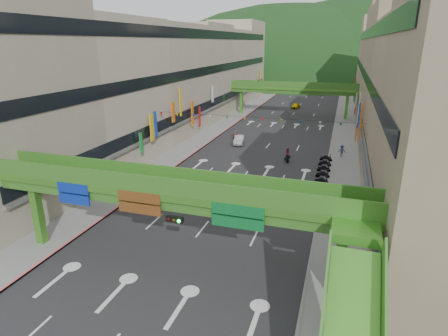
{
  "coord_description": "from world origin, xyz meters",
  "views": [
    {
      "loc": [
        10.26,
        -14.25,
        14.9
      ],
      "look_at": [
        0.0,
        18.0,
        3.5
      ],
      "focal_mm": 30.0,
      "sensor_mm": 36.0,
      "label": 1
    }
  ],
  "objects_px": {
    "scooter_rider_near": "(217,207)",
    "pedestrian_red": "(326,217)",
    "scooter_rider_mid": "(287,155)",
    "car_silver": "(239,140)",
    "car_yellow": "(296,106)",
    "overpass_near": "(177,205)"
  },
  "relations": [
    {
      "from": "scooter_rider_near",
      "to": "car_yellow",
      "type": "distance_m",
      "value": 60.86
    },
    {
      "from": "scooter_rider_near",
      "to": "car_yellow",
      "type": "xyz_separation_m",
      "value": [
        -0.85,
        60.85,
        -0.33
      ]
    },
    {
      "from": "scooter_rider_near",
      "to": "car_yellow",
      "type": "bearing_deg",
      "value": 90.8
    },
    {
      "from": "pedestrian_red",
      "to": "car_yellow",
      "type": "bearing_deg",
      "value": 72.57
    },
    {
      "from": "scooter_rider_mid",
      "to": "pedestrian_red",
      "type": "distance_m",
      "value": 18.03
    },
    {
      "from": "car_yellow",
      "to": "pedestrian_red",
      "type": "distance_m",
      "value": 60.5
    },
    {
      "from": "car_silver",
      "to": "pedestrian_red",
      "type": "bearing_deg",
      "value": -67.38
    },
    {
      "from": "car_yellow",
      "to": "pedestrian_red",
      "type": "height_order",
      "value": "pedestrian_red"
    },
    {
      "from": "overpass_near",
      "to": "car_yellow",
      "type": "xyz_separation_m",
      "value": [
        -1.35,
        70.03,
        -4.59
      ]
    },
    {
      "from": "scooter_rider_mid",
      "to": "pedestrian_red",
      "type": "bearing_deg",
      "value": -71.17
    },
    {
      "from": "scooter_rider_mid",
      "to": "car_silver",
      "type": "distance_m",
      "value": 10.85
    },
    {
      "from": "car_silver",
      "to": "car_yellow",
      "type": "height_order",
      "value": "car_silver"
    },
    {
      "from": "scooter_rider_near",
      "to": "pedestrian_red",
      "type": "bearing_deg",
      "value": 7.44
    },
    {
      "from": "scooter_rider_near",
      "to": "car_yellow",
      "type": "height_order",
      "value": "scooter_rider_near"
    },
    {
      "from": "pedestrian_red",
      "to": "overpass_near",
      "type": "bearing_deg",
      "value": -157.6
    },
    {
      "from": "car_silver",
      "to": "pedestrian_red",
      "type": "distance_m",
      "value": 27.83
    },
    {
      "from": "scooter_rider_near",
      "to": "car_silver",
      "type": "bearing_deg",
      "value": 101.0
    },
    {
      "from": "pedestrian_red",
      "to": "scooter_rider_mid",
      "type": "bearing_deg",
      "value": 81.68
    },
    {
      "from": "scooter_rider_mid",
      "to": "car_silver",
      "type": "xyz_separation_m",
      "value": [
        -8.42,
        6.84,
        -0.29
      ]
    },
    {
      "from": "overpass_near",
      "to": "car_silver",
      "type": "relative_size",
      "value": 6.85
    },
    {
      "from": "car_silver",
      "to": "pedestrian_red",
      "type": "relative_size",
      "value": 2.48
    },
    {
      "from": "car_silver",
      "to": "car_yellow",
      "type": "relative_size",
      "value": 1.13
    }
  ]
}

